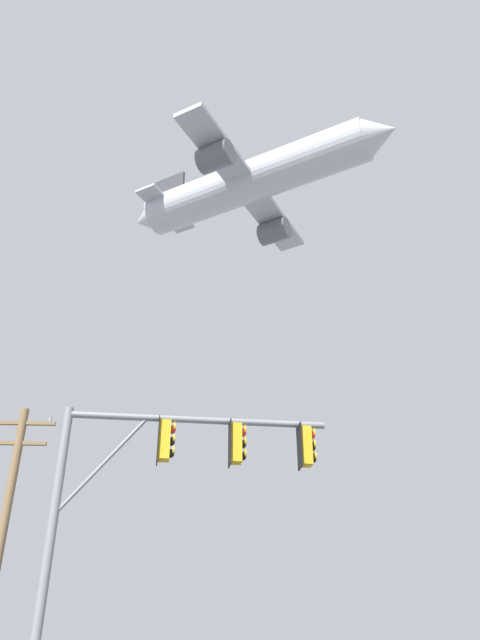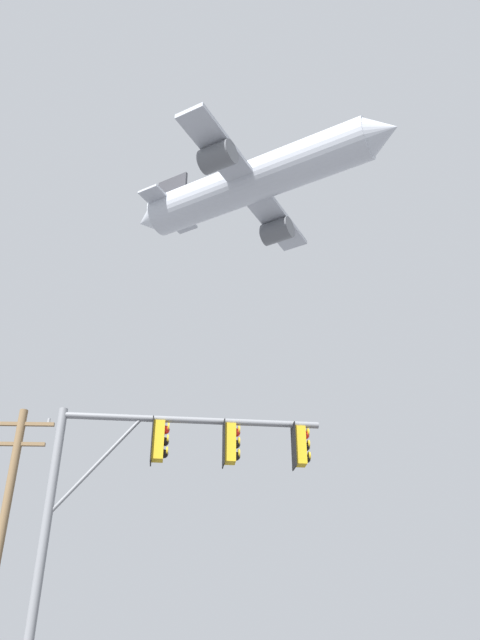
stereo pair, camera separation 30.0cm
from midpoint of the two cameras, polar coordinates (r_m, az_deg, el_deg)
name	(u,v)px [view 1 (the left image)]	position (r m, az deg, el deg)	size (l,w,h in m)	color
signal_pole_near	(166,479)	(14.02, -7.53, -14.42)	(6.00, 0.73, 6.75)	slate
utility_pole	(1,543)	(21.40, -21.69, -18.65)	(2.20, 0.28, 9.33)	brown
airplane	(253,181)	(58.88, 1.07, 12.72)	(24.87, 19.21, 7.39)	#B7BCC6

